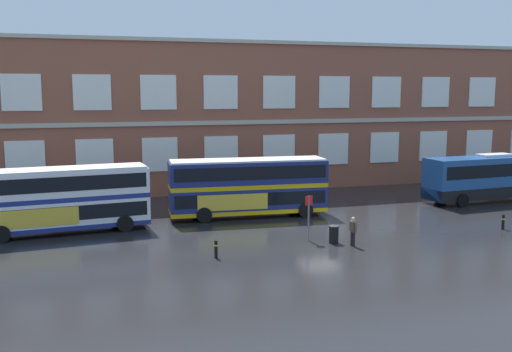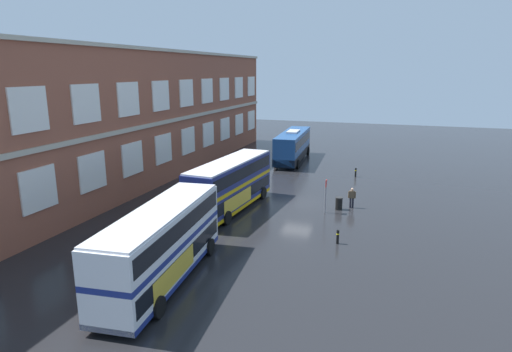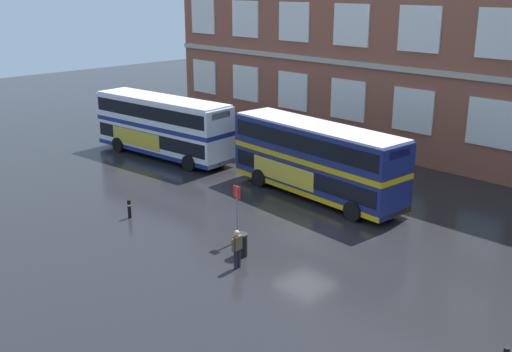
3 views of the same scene
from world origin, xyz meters
name	(u,v)px [view 1 (image 1 of 3)]	position (x,y,z in m)	size (l,w,h in m)	color
ground_plane	(308,221)	(0.00, 2.00, 0.00)	(120.00, 120.00, 0.00)	black
brick_terminal_building	(265,117)	(1.97, 17.98, 6.39)	(57.28, 8.19, 13.07)	brown
double_decker_near	(58,199)	(-16.10, 3.53, 2.15)	(11.20, 3.66, 4.07)	silver
double_decker_middle	(248,186)	(-3.48, 4.70, 2.15)	(11.15, 3.43, 4.07)	navy
touring_coach	(493,177)	(17.05, 4.63, 1.91)	(12.15, 3.53, 3.80)	navy
waiting_passenger	(353,230)	(0.11, -4.56, 0.93)	(0.28, 0.64, 1.70)	black
bus_stand_flag	(309,214)	(-1.87, -2.71, 1.64)	(0.44, 0.10, 2.70)	slate
station_litter_bin	(334,234)	(-0.65, -3.63, 0.52)	(0.60, 0.60, 1.03)	black
safety_bollard_west	(216,249)	(-7.90, -4.58, 0.49)	(0.19, 0.19, 0.95)	black
safety_bollard_east	(503,222)	(11.12, -3.72, 0.49)	(0.19, 0.19, 0.95)	black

